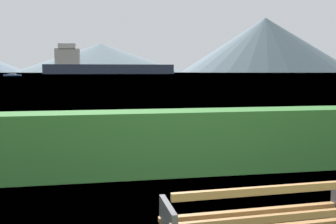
% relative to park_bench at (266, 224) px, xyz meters
% --- Properties ---
extents(water_surface, '(620.00, 620.00, 0.00)m').
position_rel_park_bench_xyz_m(water_surface, '(-0.00, 309.02, -0.43)').
color(water_surface, '#7A99A8').
rests_on(water_surface, ground_plane).
extents(park_bench, '(1.91, 0.64, 0.87)m').
position_rel_park_bench_xyz_m(park_bench, '(0.00, 0.00, 0.00)').
color(park_bench, '#A0703F').
rests_on(park_bench, ground_plane).
extents(hedge_row, '(11.75, 0.75, 1.12)m').
position_rel_park_bench_xyz_m(hedge_row, '(-0.00, 3.34, 0.13)').
color(hedge_row, '#387A33').
rests_on(hedge_row, ground_plane).
extents(cargo_ship_large, '(83.78, 12.22, 19.21)m').
position_rel_park_bench_xyz_m(cargo_ship_large, '(-1.97, 244.64, 4.94)').
color(cargo_ship_large, '#2D384C').
rests_on(cargo_ship_large, water_surface).
extents(tender_far, '(7.01, 4.62, 0.99)m').
position_rel_park_bench_xyz_m(tender_far, '(-34.98, 148.73, -0.06)').
color(tender_far, '#335693').
rests_on(tender_far, water_surface).
extents(distant_hills, '(846.59, 336.74, 87.34)m').
position_rel_park_bench_xyz_m(distant_hills, '(-30.71, 587.71, 35.47)').
color(distant_hills, slate).
rests_on(distant_hills, ground_plane).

